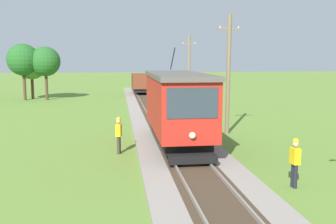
% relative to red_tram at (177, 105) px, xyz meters
% --- Properties ---
extents(red_tram, '(2.60, 8.54, 4.79)m').
position_rel_red_tram_xyz_m(red_tram, '(0.00, 0.00, 0.00)').
color(red_tram, red).
rests_on(red_tram, rail_right).
extents(freight_car, '(2.40, 5.20, 2.31)m').
position_rel_red_tram_xyz_m(freight_car, '(-0.00, 28.58, -0.64)').
color(freight_car, brown).
rests_on(freight_car, rail_right).
extents(utility_pole_mid, '(1.40, 0.36, 7.12)m').
position_rel_red_tram_xyz_m(utility_pole_mid, '(3.56, 3.13, 1.46)').
color(utility_pole_mid, '#7A664C').
rests_on(utility_pole_mid, ground).
extents(utility_pole_far, '(1.40, 0.29, 6.66)m').
position_rel_red_tram_xyz_m(utility_pole_far, '(3.56, 15.84, 1.23)').
color(utility_pole_far, '#7A664C').
rests_on(utility_pole_far, ground).
extents(track_worker, '(0.27, 0.40, 1.78)m').
position_rel_red_tram_xyz_m(track_worker, '(3.17, -6.57, -1.21)').
color(track_worker, black).
rests_on(track_worker, ground).
extents(second_worker, '(0.32, 0.42, 1.78)m').
position_rel_red_tram_xyz_m(second_worker, '(-2.96, -0.87, -1.21)').
color(second_worker, '#38332D').
rests_on(second_worker, ground).
extents(tree_left_near, '(3.23, 3.23, 5.84)m').
position_rel_red_tram_xyz_m(tree_left_near, '(-10.78, 24.37, 2.00)').
color(tree_left_near, '#4C3823').
rests_on(tree_left_near, ground).
extents(tree_right_near, '(3.45, 3.45, 6.14)m').
position_rel_red_tram_xyz_m(tree_right_near, '(-13.10, 24.35, 2.20)').
color(tree_right_near, '#4C3823').
rests_on(tree_right_near, ground).
extents(tree_left_far, '(3.60, 3.60, 5.83)m').
position_rel_red_tram_xyz_m(tree_left_far, '(-12.53, 25.51, 1.82)').
color(tree_left_far, '#4C3823').
rests_on(tree_left_far, ground).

